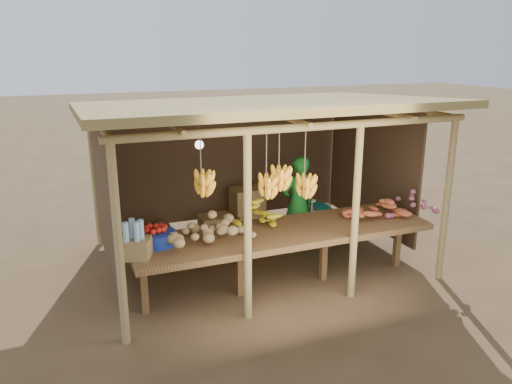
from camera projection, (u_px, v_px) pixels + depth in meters
name	position (u px, v px, depth m)	size (l,w,h in m)	color
ground	(256.00, 259.00, 7.44)	(60.00, 60.00, 0.00)	brown
stall_structure	(251.00, 132.00, 6.89)	(4.70, 3.50, 2.43)	#A08852
counter	(284.00, 234.00, 6.39)	(3.90, 1.05, 0.80)	brown
potato_heap	(207.00, 227.00, 5.94)	(1.14, 0.69, 0.37)	#9F8252
sweet_potato_heap	(373.00, 205.00, 6.82)	(0.89, 0.54, 0.35)	#C35632
onion_heap	(406.00, 200.00, 7.02)	(0.83, 0.50, 0.36)	#A34F66
banana_pile	(258.00, 213.00, 6.46)	(0.63, 0.38, 0.35)	yellow
tomato_basin	(157.00, 237.00, 5.88)	(0.45, 0.45, 0.24)	navy
bottle_box	(134.00, 243.00, 5.49)	(0.43, 0.39, 0.44)	olive
vendor	(298.00, 204.00, 7.56)	(0.55, 0.36, 1.51)	#176B20
tarp_crate	(311.00, 225.00, 7.99)	(0.70, 0.62, 0.76)	brown
carton_stack	(237.00, 217.00, 8.22)	(1.09, 0.44, 0.81)	olive
burlap_sacks	(147.00, 236.00, 7.68)	(0.82, 0.43, 0.58)	#4D3623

